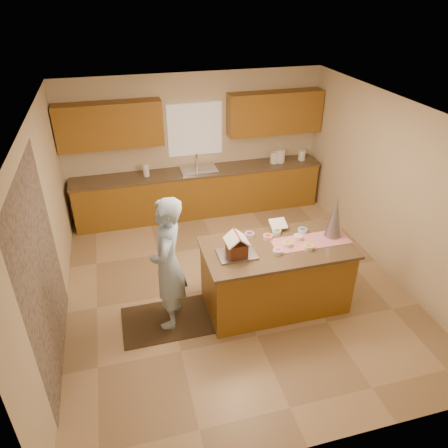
{
  "coord_description": "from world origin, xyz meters",
  "views": [
    {
      "loc": [
        -1.5,
        -5.04,
        4.15
      ],
      "look_at": [
        -0.1,
        0.2,
        1.0
      ],
      "focal_mm": 34.05,
      "sensor_mm": 36.0,
      "label": 1
    }
  ],
  "objects_px": {
    "island_base": "(275,277)",
    "boy": "(168,264)",
    "gingerbread_house": "(237,246)",
    "tinsel_tree": "(335,217)"
  },
  "relations": [
    {
      "from": "tinsel_tree",
      "to": "boy",
      "type": "distance_m",
      "value": 2.36
    },
    {
      "from": "island_base",
      "to": "gingerbread_house",
      "type": "bearing_deg",
      "value": -174.81
    },
    {
      "from": "gingerbread_house",
      "to": "tinsel_tree",
      "type": "bearing_deg",
      "value": 4.36
    },
    {
      "from": "island_base",
      "to": "gingerbread_house",
      "type": "relative_size",
      "value": 6.38
    },
    {
      "from": "tinsel_tree",
      "to": "gingerbread_house",
      "type": "relative_size",
      "value": 1.95
    },
    {
      "from": "island_base",
      "to": "boy",
      "type": "bearing_deg",
      "value": 178.77
    },
    {
      "from": "boy",
      "to": "gingerbread_house",
      "type": "height_order",
      "value": "boy"
    },
    {
      "from": "tinsel_tree",
      "to": "boy",
      "type": "xyz_separation_m",
      "value": [
        -2.34,
        -0.02,
        -0.34
      ]
    },
    {
      "from": "island_base",
      "to": "boy",
      "type": "distance_m",
      "value": 1.57
    },
    {
      "from": "gingerbread_house",
      "to": "island_base",
      "type": "bearing_deg",
      "value": 5.26
    }
  ]
}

